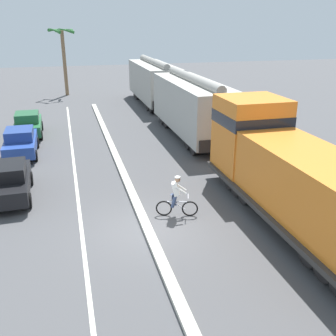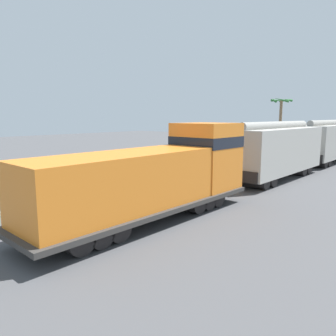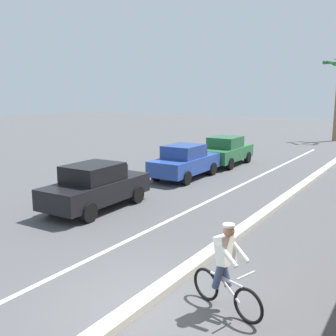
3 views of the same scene
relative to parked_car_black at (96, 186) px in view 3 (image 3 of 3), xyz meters
The scene contains 7 objects.
ground_plane 6.91m from the parked_car_black, 39.66° to the right, with size 120.00×120.00×0.00m, color #4C4C4F.
median_curb 5.57m from the parked_car_black, 17.10° to the left, with size 0.36×36.00×0.16m, color beige.
lane_stripe 3.40m from the parked_car_black, 29.43° to the left, with size 0.14×36.00×0.01m, color silver.
parked_car_black is the anchor object (origin of this frame).
parked_car_blue 6.13m from the parked_car_black, 90.01° to the left, with size 1.87×4.22×1.62m.
parked_car_green 10.48m from the parked_car_black, 89.30° to the left, with size 1.91×4.24×1.62m.
cyclist 7.58m from the parked_car_black, 28.28° to the right, with size 1.65×0.64×1.71m.
Camera 3 is at (4.22, -5.48, 4.04)m, focal length 42.00 mm.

